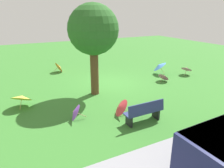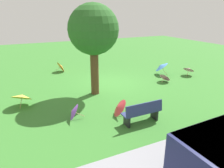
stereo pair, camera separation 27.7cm
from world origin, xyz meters
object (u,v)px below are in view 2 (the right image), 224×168
parasol_pink_0 (189,69)px  parasol_pink_2 (165,77)px  parasol_yellow_0 (22,96)px  shade_tree (93,31)px  parasol_red_0 (119,107)px  parasol_blue_0 (161,66)px  parasol_purple_1 (73,112)px  park_bench (142,112)px  parasol_orange_0 (61,66)px

parasol_pink_0 → parasol_pink_2: bearing=9.7°
parasol_pink_0 → parasol_yellow_0: (10.50, 0.39, 0.04)m
shade_tree → parasol_red_0: bearing=90.3°
parasol_blue_0 → parasol_purple_1: bearing=26.6°
park_bench → parasol_blue_0: 6.93m
parasol_red_0 → shade_tree: bearing=-89.7°
park_bench → parasol_yellow_0: park_bench is taller
park_bench → parasol_red_0: park_bench is taller
parasol_purple_1 → parasol_pink_2: bearing=-161.2°
parasol_orange_0 → parasol_pink_2: 7.32m
shade_tree → parasol_orange_0: shade_tree is taller
parasol_red_0 → parasol_blue_0: size_ratio=0.71×
parasol_purple_1 → parasol_orange_0: bearing=-98.5°
park_bench → parasol_purple_1: 2.76m
parasol_orange_0 → parasol_pink_2: size_ratio=1.05×
park_bench → parasol_purple_1: bearing=-31.5°
parasol_yellow_0 → park_bench: bearing=138.6°
parasol_orange_0 → parasol_pink_2: (-5.32, 5.03, -0.06)m
park_bench → parasol_yellow_0: size_ratio=1.28×
parasol_pink_0 → parasol_blue_0: bearing=-31.8°
parasol_pink_2 → parasol_blue_0: (-0.73, -1.39, 0.28)m
parasol_orange_0 → parasol_blue_0: bearing=148.9°
parasol_purple_1 → parasol_blue_0: parasol_blue_0 is taller
park_bench → parasol_yellow_0: (4.12, -3.63, 0.01)m
park_bench → parasol_pink_0: park_bench is taller
park_bench → parasol_pink_2: bearing=-138.2°
parasol_pink_2 → parasol_yellow_0: 8.18m
parasol_pink_0 → parasol_orange_0: 8.94m
parasol_orange_0 → parasol_purple_1: (1.08, 7.22, -0.04)m
shade_tree → parasol_pink_2: size_ratio=5.50×
parasol_pink_2 → parasol_yellow_0: bearing=-0.0°
parasol_pink_0 → parasol_pink_2: 2.36m
shade_tree → parasol_purple_1: (1.80, 2.23, -2.92)m
park_bench → parasol_orange_0: (1.27, -8.66, -0.08)m
parasol_pink_0 → parasol_red_0: 7.57m
parasol_pink_0 → parasol_orange_0: size_ratio=1.07×
shade_tree → parasol_blue_0: (-5.34, -1.34, -2.66)m
parasol_blue_0 → parasol_orange_0: bearing=-31.1°
parasol_orange_0 → parasol_red_0: (-0.73, 7.70, -0.02)m
parasol_red_0 → parasol_pink_2: bearing=-149.8°
shade_tree → parasol_pink_2: 5.46m
park_bench → parasol_orange_0: bearing=-81.7°
parasol_red_0 → parasol_yellow_0: size_ratio=0.73×
parasol_pink_2 → parasol_blue_0: 1.59m
park_bench → parasol_pink_2: size_ratio=1.94×
parasol_red_0 → parasol_purple_1: parasol_red_0 is taller
parasol_pink_2 → parasol_blue_0: bearing=-117.7°
parasol_purple_1 → parasol_blue_0: (-7.14, -3.57, 0.26)m
parasol_purple_1 → parasol_yellow_0: bearing=-51.1°
parasol_pink_2 → park_bench: bearing=41.8°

